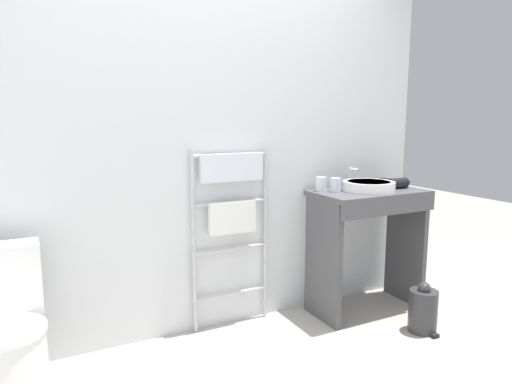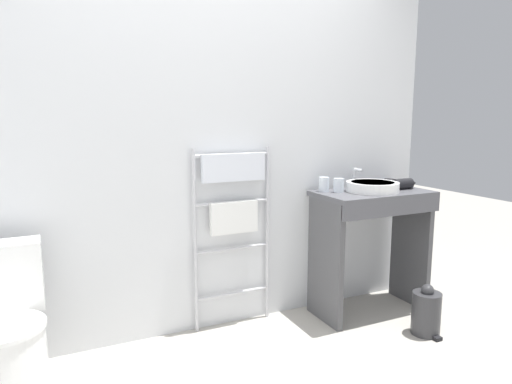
{
  "view_description": "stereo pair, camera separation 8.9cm",
  "coord_description": "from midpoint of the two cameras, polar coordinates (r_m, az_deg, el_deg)",
  "views": [
    {
      "loc": [
        -1.11,
        -1.47,
        1.41
      ],
      "look_at": [
        0.08,
        0.85,
        0.97
      ],
      "focal_mm": 32.0,
      "sensor_mm": 36.0,
      "label": 1
    },
    {
      "loc": [
        -1.03,
        -1.51,
        1.41
      ],
      "look_at": [
        0.08,
        0.85,
        0.97
      ],
      "focal_mm": 32.0,
      "sensor_mm": 36.0,
      "label": 2
    }
  ],
  "objects": [
    {
      "name": "faucet",
      "position": [
        3.44,
        13.06,
        2.07
      ],
      "size": [
        0.02,
        0.1,
        0.15
      ],
      "color": "silver",
      "rests_on": "vanity_counter"
    },
    {
      "name": "towel_radiator",
      "position": [
        2.99,
        -1.98,
        -1.5
      ],
      "size": [
        0.54,
        0.06,
        1.21
      ],
      "color": "silver",
      "rests_on": "ground_plane"
    },
    {
      "name": "wall_back",
      "position": [
        3.01,
        -4.39,
        7.64
      ],
      "size": [
        3.27,
        0.12,
        2.63
      ],
      "primitive_type": "cube",
      "color": "silver",
      "rests_on": "ground_plane"
    },
    {
      "name": "cup_near_wall",
      "position": [
        3.23,
        9.27,
        0.95
      ],
      "size": [
        0.07,
        0.07,
        0.1
      ],
      "color": "silver",
      "rests_on": "vanity_counter"
    },
    {
      "name": "toilet",
      "position": [
        2.61,
        -28.03,
        -16.26
      ],
      "size": [
        0.39,
        0.53,
        0.79
      ],
      "color": "white",
      "rests_on": "ground_plane"
    },
    {
      "name": "sink_basin",
      "position": [
        3.3,
        15.09,
        0.68
      ],
      "size": [
        0.37,
        0.37,
        0.07
      ],
      "color": "white",
      "rests_on": "vanity_counter"
    },
    {
      "name": "cup_near_edge",
      "position": [
        3.22,
        11.08,
        0.83
      ],
      "size": [
        0.07,
        0.07,
        0.1
      ],
      "color": "silver",
      "rests_on": "vanity_counter"
    },
    {
      "name": "trash_bin",
      "position": [
        3.28,
        21.26,
        -13.82
      ],
      "size": [
        0.18,
        0.22,
        0.34
      ],
      "color": "#333335",
      "rests_on": "ground_plane"
    },
    {
      "name": "vanity_counter",
      "position": [
        3.38,
        15.03,
        -5.04
      ],
      "size": [
        0.81,
        0.45,
        0.89
      ],
      "color": "#4C4C51",
      "rests_on": "ground_plane"
    },
    {
      "name": "hair_dryer",
      "position": [
        3.49,
        18.52,
        1.01
      ],
      "size": [
        0.2,
        0.17,
        0.08
      ],
      "color": "black",
      "rests_on": "vanity_counter"
    }
  ]
}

